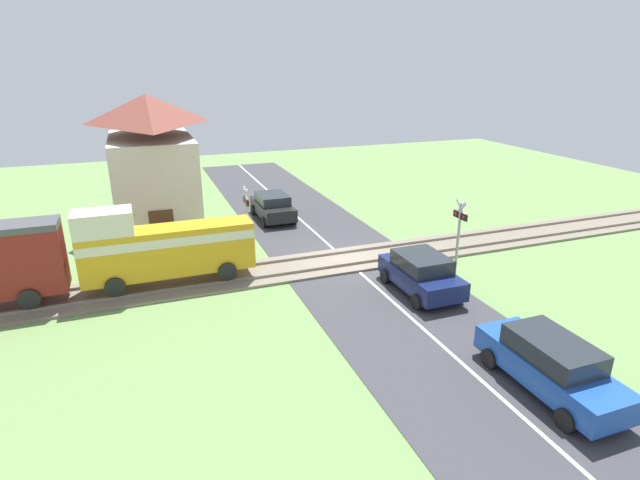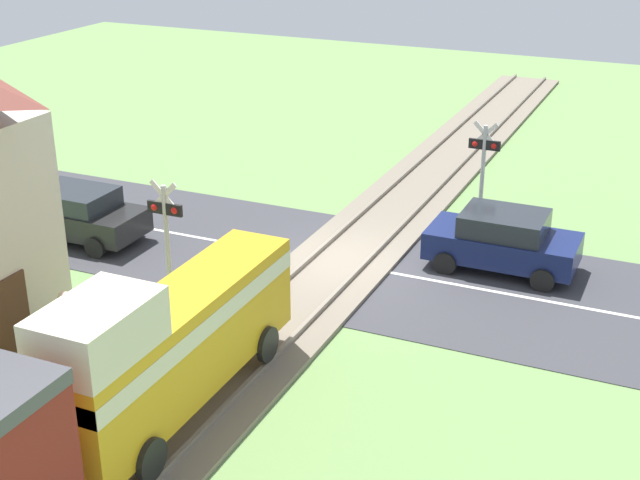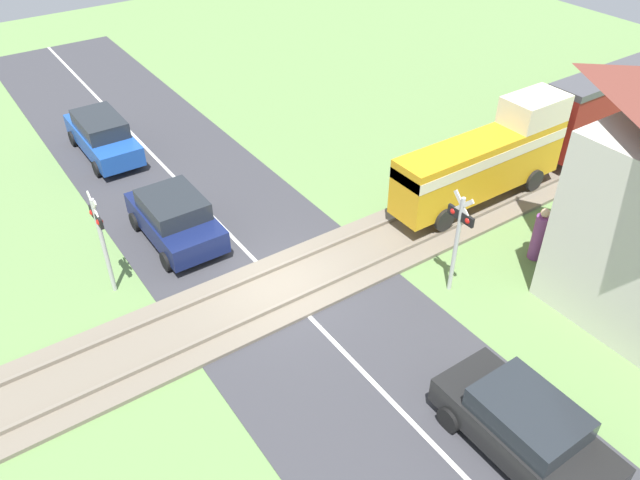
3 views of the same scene
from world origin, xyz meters
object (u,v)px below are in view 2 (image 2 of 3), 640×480
(car_far_side, at_px, (75,213))
(crossing_signal_west_approach, at_px, (483,161))
(crossing_signal_east_approach, at_px, (166,228))
(pedestrian_by_station, at_px, (69,333))
(car_near_crossing, at_px, (503,240))

(car_far_side, distance_m, crossing_signal_west_approach, 11.54)
(crossing_signal_east_approach, xyz_separation_m, pedestrian_by_station, (0.42, 3.17, -1.24))
(pedestrian_by_station, bearing_deg, crossing_signal_west_approach, -117.62)
(car_far_side, relative_size, crossing_signal_east_approach, 1.24)
(crossing_signal_west_approach, xyz_separation_m, crossing_signal_east_approach, (5.38, 7.92, 0.00))
(car_far_side, relative_size, pedestrian_by_station, 2.24)
(crossing_signal_west_approach, height_order, pedestrian_by_station, crossing_signal_west_approach)
(crossing_signal_east_approach, bearing_deg, car_far_side, -27.98)
(crossing_signal_west_approach, height_order, crossing_signal_east_approach, same)
(car_near_crossing, bearing_deg, crossing_signal_west_approach, -63.58)
(car_far_side, bearing_deg, car_near_crossing, -165.80)
(car_near_crossing, height_order, pedestrian_by_station, pedestrian_by_station)
(car_near_crossing, xyz_separation_m, pedestrian_by_station, (7.05, 8.57, -0.01))
(car_near_crossing, xyz_separation_m, crossing_signal_west_approach, (1.25, -2.52, 1.23))
(car_near_crossing, bearing_deg, car_far_side, 14.20)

